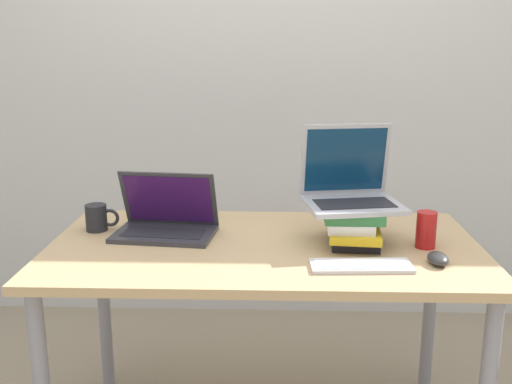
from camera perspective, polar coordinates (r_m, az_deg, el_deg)
wall_back at (r=3.02m, az=1.24°, el=12.91°), size 8.00×0.05×2.70m
desk at (r=2.06m, az=0.78°, el=-7.06°), size 1.45×0.78×0.75m
laptop_left at (r=2.14m, az=-8.57°, el=-2.84°), size 0.37×0.26×0.22m
book_stack at (r=2.04m, az=9.20°, el=-3.11°), size 0.20×0.29×0.13m
laptop_on_books at (r=2.05m, az=8.97°, el=0.27°), size 0.35×0.31×0.27m
wireless_keyboard at (r=1.85m, az=9.98°, el=-6.92°), size 0.31×0.13×0.01m
mouse at (r=1.93m, az=16.94°, el=-6.08°), size 0.06×0.10×0.04m
mug at (r=2.23m, az=-14.87°, el=-2.38°), size 0.12×0.08×0.10m
soda_can at (r=2.05m, az=15.90°, el=-3.48°), size 0.07×0.07×0.12m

